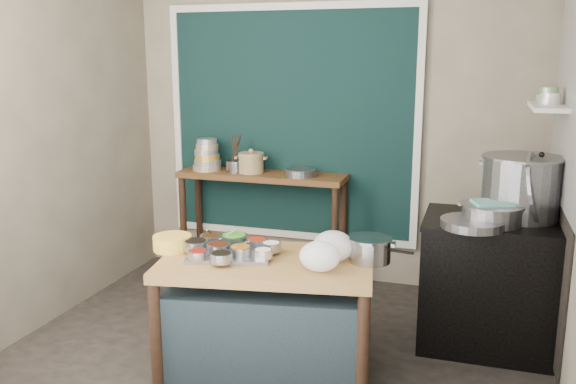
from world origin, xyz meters
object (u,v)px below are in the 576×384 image
(yellow_basin, at_px, (172,243))
(utensil_cup, at_px, (236,166))
(stock_pot, at_px, (521,187))
(saucepan, at_px, (370,249))
(stove_block, at_px, (491,285))
(condiment_tray, at_px, (230,254))
(steamer, at_px, (492,214))
(prep_table, at_px, (267,318))
(back_counter, at_px, (263,226))
(ceramic_crock, at_px, (251,164))

(yellow_basin, distance_m, utensil_cup, 1.58)
(stock_pot, bearing_deg, saucepan, -136.83)
(stove_block, xyz_separation_m, condiment_tray, (-1.53, -0.86, 0.34))
(steamer, bearing_deg, prep_table, -150.07)
(yellow_basin, distance_m, steamer, 2.02)
(back_counter, bearing_deg, utensil_cup, -171.92)
(stock_pot, bearing_deg, steamer, -129.30)
(ceramic_crock, xyz_separation_m, stock_pot, (2.13, -0.61, 0.06))
(saucepan, bearing_deg, prep_table, -156.44)
(stove_block, xyz_separation_m, ceramic_crock, (-1.99, 0.70, 0.60))
(prep_table, relative_size, utensil_cup, 7.46)
(stove_block, distance_m, stock_pot, 0.68)
(condiment_tray, height_order, ceramic_crock, ceramic_crock)
(condiment_tray, relative_size, yellow_basin, 2.06)
(yellow_basin, relative_size, stock_pot, 0.45)
(back_counter, height_order, steamer, steamer)
(yellow_basin, distance_m, ceramic_crock, 1.58)
(back_counter, bearing_deg, stove_block, -21.02)
(back_counter, distance_m, saucepan, 1.90)
(stove_block, xyz_separation_m, saucepan, (-0.71, -0.71, 0.40))
(prep_table, relative_size, back_counter, 0.86)
(back_counter, bearing_deg, prep_table, -69.21)
(back_counter, distance_m, stove_block, 2.04)
(utensil_cup, xyz_separation_m, steamer, (2.09, -0.82, -0.06))
(yellow_basin, bearing_deg, utensil_cup, 97.83)
(saucepan, height_order, steamer, steamer)
(back_counter, height_order, condiment_tray, back_counter)
(condiment_tray, distance_m, yellow_basin, 0.39)
(prep_table, distance_m, saucepan, 0.75)
(steamer, bearing_deg, saucepan, -139.15)
(steamer, bearing_deg, stock_pot, 50.70)
(utensil_cup, bearing_deg, ceramic_crock, 1.62)
(condiment_tray, relative_size, utensil_cup, 2.93)
(stove_block, relative_size, utensil_cup, 5.37)
(back_counter, relative_size, utensil_cup, 8.65)
(prep_table, height_order, steamer, steamer)
(stove_block, height_order, stock_pot, stock_pot)
(prep_table, xyz_separation_m, saucepan, (0.59, 0.14, 0.45))
(prep_table, height_order, back_counter, back_counter)
(utensil_cup, bearing_deg, back_counter, 8.08)
(back_counter, relative_size, condiment_tray, 2.96)
(stove_block, distance_m, steamer, 0.53)
(prep_table, distance_m, utensil_cup, 1.86)
(prep_table, height_order, yellow_basin, yellow_basin)
(steamer, bearing_deg, stove_block, 73.69)
(prep_table, distance_m, condiment_tray, 0.45)
(utensil_cup, bearing_deg, saucepan, -44.69)
(stock_pot, height_order, steamer, stock_pot)
(back_counter, bearing_deg, saucepan, -50.37)
(stove_block, bearing_deg, steamer, -106.31)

